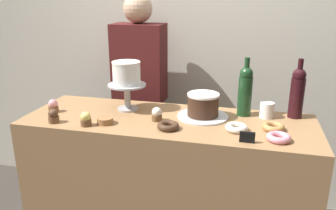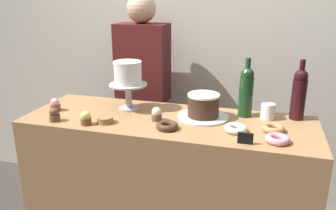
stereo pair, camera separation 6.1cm
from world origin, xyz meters
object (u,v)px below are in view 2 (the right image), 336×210
at_px(wine_bottle_dark_red, 299,93).
at_px(donut_chocolate, 167,126).
at_px(barista_figure, 144,101).
at_px(white_layer_cake, 128,73).
at_px(cake_stand_pedestal, 128,92).
at_px(coffee_cup_ceramic, 268,111).
at_px(cupcake_strawberry, 55,105).
at_px(cupcake_lemon, 86,118).
at_px(cookie_stack, 105,120).
at_px(donut_maple, 273,128).
at_px(donut_sugar, 236,129).
at_px(cupcake_vanilla, 157,114).
at_px(cupcake_chocolate, 54,115).
at_px(price_sign_chalkboard, 245,138).
at_px(chocolate_round_cake, 203,105).
at_px(donut_pink, 277,139).
at_px(wine_bottle_green, 246,91).

height_order(wine_bottle_dark_red, donut_chocolate, wine_bottle_dark_red).
bearing_deg(barista_figure, white_layer_cake, -79.59).
distance_m(cake_stand_pedestal, coffee_cup_ceramic, 0.79).
bearing_deg(cupcake_strawberry, cupcake_lemon, -28.42).
height_order(white_layer_cake, cookie_stack, white_layer_cake).
xyz_separation_m(cupcake_strawberry, coffee_cup_ceramic, (1.19, 0.20, 0.01)).
bearing_deg(donut_maple, white_layer_cake, 171.58).
xyz_separation_m(white_layer_cake, donut_maple, (0.81, -0.12, -0.20)).
bearing_deg(wine_bottle_dark_red, donut_sugar, -137.31).
relative_size(cupcake_vanilla, donut_chocolate, 0.66).
distance_m(cupcake_chocolate, donut_maple, 1.13).
bearing_deg(donut_sugar, price_sign_chalkboard, -67.15).
distance_m(cupcake_strawberry, cookie_stack, 0.38).
bearing_deg(cupcake_strawberry, cake_stand_pedestal, 19.29).
bearing_deg(donut_chocolate, cupcake_strawberry, 172.51).
relative_size(cupcake_lemon, cupcake_vanilla, 1.00).
distance_m(donut_sugar, coffee_cup_ceramic, 0.28).
xyz_separation_m(donut_maple, cookie_stack, (-0.85, -0.12, 0.00)).
distance_m(chocolate_round_cake, cupcake_lemon, 0.63).
relative_size(cupcake_chocolate, donut_maple, 0.66).
bearing_deg(cake_stand_pedestal, white_layer_cake, 0.00).
height_order(cupcake_lemon, donut_pink, cupcake_lemon).
height_order(wine_bottle_dark_red, coffee_cup_ceramic, wine_bottle_dark_red).
bearing_deg(donut_maple, donut_sugar, -163.30).
relative_size(white_layer_cake, wine_bottle_green, 0.49).
bearing_deg(wine_bottle_dark_red, cookie_stack, -160.46).
bearing_deg(price_sign_chalkboard, donut_sugar, 112.85).
xyz_separation_m(donut_chocolate, price_sign_chalkboard, (0.39, -0.07, 0.01)).
height_order(donut_sugar, cookie_stack, same).
bearing_deg(cupcake_chocolate, donut_maple, 8.71).
xyz_separation_m(donut_chocolate, cookie_stack, (-0.34, -0.01, 0.00)).
distance_m(cake_stand_pedestal, cupcake_strawberry, 0.43).
height_order(cupcake_vanilla, cookie_stack, cupcake_vanilla).
distance_m(donut_maple, cookie_stack, 0.86).
height_order(wine_bottle_dark_red, cupcake_vanilla, wine_bottle_dark_red).
distance_m(wine_bottle_dark_red, barista_figure, 1.13).
bearing_deg(wine_bottle_green, cupcake_vanilla, -155.61).
height_order(wine_bottle_dark_red, cupcake_strawberry, wine_bottle_dark_red).
height_order(chocolate_round_cake, donut_maple, chocolate_round_cake).
height_order(white_layer_cake, donut_maple, white_layer_cake).
relative_size(wine_bottle_dark_red, cupcake_lemon, 4.38).
xyz_separation_m(chocolate_round_cake, coffee_cup_ceramic, (0.34, 0.08, -0.03)).
height_order(donut_sugar, barista_figure, barista_figure).
bearing_deg(white_layer_cake, donut_pink, -16.75).
bearing_deg(cake_stand_pedestal, donut_maple, -8.42).
distance_m(donut_maple, price_sign_chalkboard, 0.22).
distance_m(cake_stand_pedestal, donut_sugar, 0.67).
relative_size(chocolate_round_cake, cupcake_vanilla, 2.33).
height_order(cupcake_lemon, donut_maple, cupcake_lemon).
xyz_separation_m(wine_bottle_green, donut_sugar, (-0.03, -0.24, -0.13)).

